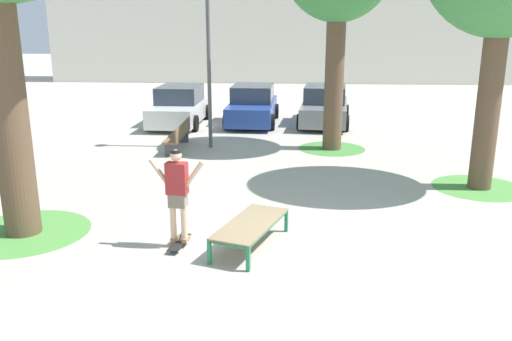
{
  "coord_description": "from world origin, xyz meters",
  "views": [
    {
      "loc": [
        0.03,
        -8.42,
        3.87
      ],
      "look_at": [
        -0.62,
        1.85,
        1.0
      ],
      "focal_mm": 37.23,
      "sensor_mm": 36.0,
      "label": 1
    }
  ],
  "objects_px": {
    "skater": "(177,190)",
    "car_blue": "(253,106)",
    "skateboard": "(179,242)",
    "car_white": "(180,107)",
    "skate_box": "(251,225)",
    "light_post": "(208,24)",
    "park_bench": "(179,135)",
    "car_grey": "(325,107)"
  },
  "relations": [
    {
      "from": "skater",
      "to": "car_blue",
      "type": "relative_size",
      "value": 0.4
    },
    {
      "from": "skateboard",
      "to": "car_white",
      "type": "distance_m",
      "value": 12.01
    },
    {
      "from": "skate_box",
      "to": "car_white",
      "type": "distance_m",
      "value": 12.24
    },
    {
      "from": "light_post",
      "to": "skate_box",
      "type": "bearing_deg",
      "value": -76.56
    },
    {
      "from": "skateboard",
      "to": "skate_box",
      "type": "bearing_deg",
      "value": 3.41
    },
    {
      "from": "car_white",
      "to": "car_blue",
      "type": "distance_m",
      "value": 2.87
    },
    {
      "from": "car_blue",
      "to": "light_post",
      "type": "distance_m",
      "value": 5.43
    },
    {
      "from": "skate_box",
      "to": "park_bench",
      "type": "distance_m",
      "value": 8.03
    },
    {
      "from": "car_white",
      "to": "car_grey",
      "type": "relative_size",
      "value": 0.97
    },
    {
      "from": "skater",
      "to": "light_post",
      "type": "height_order",
      "value": "light_post"
    },
    {
      "from": "skateboard",
      "to": "park_bench",
      "type": "height_order",
      "value": "park_bench"
    },
    {
      "from": "light_post",
      "to": "car_white",
      "type": "bearing_deg",
      "value": 114.77
    },
    {
      "from": "skater",
      "to": "car_grey",
      "type": "bearing_deg",
      "value": 74.88
    },
    {
      "from": "car_white",
      "to": "skate_box",
      "type": "bearing_deg",
      "value": -72.64
    },
    {
      "from": "car_grey",
      "to": "skater",
      "type": "bearing_deg",
      "value": -105.12
    },
    {
      "from": "skateboard",
      "to": "car_grey",
      "type": "distance_m",
      "value": 12.67
    },
    {
      "from": "skate_box",
      "to": "skater",
      "type": "xyz_separation_m",
      "value": [
        -1.27,
        -0.07,
        0.66
      ]
    },
    {
      "from": "car_white",
      "to": "park_bench",
      "type": "xyz_separation_m",
      "value": [
        0.81,
        -4.17,
        -0.24
      ]
    },
    {
      "from": "skate_box",
      "to": "skater",
      "type": "relative_size",
      "value": 1.21
    },
    {
      "from": "skater",
      "to": "car_blue",
      "type": "height_order",
      "value": "skater"
    },
    {
      "from": "skater",
      "to": "car_blue",
      "type": "distance_m",
      "value": 12.21
    },
    {
      "from": "car_grey",
      "to": "light_post",
      "type": "xyz_separation_m",
      "value": [
        -3.9,
        -4.32,
        3.13
      ]
    },
    {
      "from": "skater",
      "to": "light_post",
      "type": "bearing_deg",
      "value": 94.31
    },
    {
      "from": "park_bench",
      "to": "light_post",
      "type": "height_order",
      "value": "light_post"
    },
    {
      "from": "skate_box",
      "to": "skateboard",
      "type": "distance_m",
      "value": 1.32
    },
    {
      "from": "skateboard",
      "to": "car_blue",
      "type": "distance_m",
      "value": 12.22
    },
    {
      "from": "car_white",
      "to": "light_post",
      "type": "height_order",
      "value": "light_post"
    },
    {
      "from": "skateboard",
      "to": "park_bench",
      "type": "distance_m",
      "value": 7.76
    },
    {
      "from": "car_grey",
      "to": "skateboard",
      "type": "bearing_deg",
      "value": -105.12
    },
    {
      "from": "park_bench",
      "to": "light_post",
      "type": "relative_size",
      "value": 0.41
    },
    {
      "from": "skater",
      "to": "park_bench",
      "type": "xyz_separation_m",
      "value": [
        -1.57,
        7.59,
        -0.62
      ]
    },
    {
      "from": "skateboard",
      "to": "light_post",
      "type": "xyz_separation_m",
      "value": [
        -0.59,
        7.89,
        3.75
      ]
    },
    {
      "from": "car_blue",
      "to": "light_post",
      "type": "relative_size",
      "value": 0.73
    },
    {
      "from": "skateboard",
      "to": "light_post",
      "type": "height_order",
      "value": "light_post"
    },
    {
      "from": "skater",
      "to": "park_bench",
      "type": "bearing_deg",
      "value": 101.66
    },
    {
      "from": "skateboard",
      "to": "park_bench",
      "type": "relative_size",
      "value": 0.34
    },
    {
      "from": "skate_box",
      "to": "car_blue",
      "type": "distance_m",
      "value": 12.15
    },
    {
      "from": "car_white",
      "to": "car_blue",
      "type": "height_order",
      "value": "same"
    },
    {
      "from": "car_white",
      "to": "car_blue",
      "type": "xyz_separation_m",
      "value": [
        2.84,
        0.44,
        0.0
      ]
    },
    {
      "from": "park_bench",
      "to": "light_post",
      "type": "xyz_separation_m",
      "value": [
        0.97,
        0.3,
        3.38
      ]
    },
    {
      "from": "park_bench",
      "to": "skate_box",
      "type": "bearing_deg",
      "value": -69.3
    },
    {
      "from": "skateboard",
      "to": "park_bench",
      "type": "bearing_deg",
      "value": 101.66
    }
  ]
}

